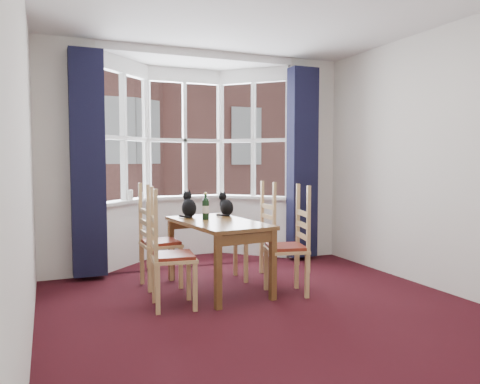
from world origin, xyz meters
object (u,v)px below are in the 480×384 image
cat_left (189,206)px  cat_right (226,206)px  chair_left_near (164,258)px  candle_short (141,196)px  candle_tall (131,195)px  chair_right_far (261,238)px  chair_left_far (153,245)px  wine_bottle (206,208)px  dining_table (218,230)px  chair_right_near (295,249)px

cat_left → cat_right: (0.44, -0.04, -0.01)m
chair_left_near → cat_right: bearing=41.1°
candle_short → chair_left_near: bearing=-94.7°
chair_left_near → candle_tall: candle_tall is taller
candle_tall → chair_right_far: bearing=-42.4°
chair_left_far → candle_short: bearing=84.8°
chair_left_near → wine_bottle: (0.60, 0.57, 0.40)m
chair_left_far → candle_tall: size_ratio=7.01×
cat_right → dining_table: bearing=-121.2°
dining_table → candle_tall: 1.68m
wine_bottle → dining_table: bearing=-63.8°
chair_right_far → wine_bottle: 0.85m
cat_right → wine_bottle: bearing=-143.2°
chair_right_near → candle_short: bearing=121.2°
candle_tall → candle_short: (0.15, 0.03, -0.02)m
chair_right_far → cat_left: 0.94m
chair_left_near → chair_right_near: size_ratio=1.00×
chair_right_far → cat_left: (-0.84, 0.16, 0.39)m
dining_table → chair_left_far: 0.74m
wine_bottle → chair_right_far: bearing=10.3°
dining_table → cat_left: cat_left is taller
chair_left_far → chair_right_far: bearing=-2.3°
dining_table → chair_right_near: size_ratio=1.52×
cat_right → candle_tall: 1.43m
chair_right_far → cat_right: cat_right is taller
cat_left → candle_tall: 1.16m
dining_table → candle_tall: bearing=113.9°
chair_left_far → cat_left: 0.60m
chair_left_far → chair_right_far: 1.29m
chair_left_near → chair_left_far: 0.75m
chair_left_near → candle_short: candle_short is taller
chair_left_near → cat_left: size_ratio=2.90×
chair_left_near → chair_right_far: same height
chair_right_near → candle_tall: bearing=124.6°
chair_left_near → chair_right_far: size_ratio=1.00×
candle_tall → chair_left_far: bearing=-88.1°
chair_left_far → chair_left_near: bearing=-93.9°
chair_left_near → wine_bottle: bearing=43.3°
chair_right_near → cat_left: bearing=133.7°
chair_right_near → wine_bottle: wine_bottle is taller
chair_right_near → cat_right: (-0.43, 0.87, 0.38)m
chair_right_near → chair_right_far: 0.76m
candle_short → cat_left: bearing=-72.8°
chair_left_far → chair_right_far: same height
chair_left_far → wine_bottle: 0.71m
dining_table → cat_left: 0.54m
chair_left_near → candle_short: (0.16, 1.94, 0.45)m
chair_right_far → cat_right: 0.57m
wine_bottle → chair_left_far: bearing=161.3°
dining_table → cat_left: size_ratio=4.39×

